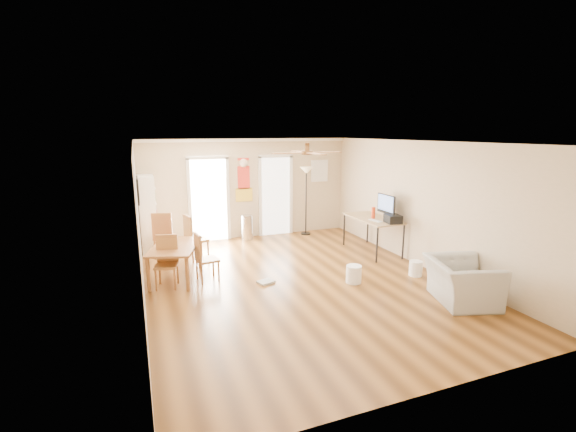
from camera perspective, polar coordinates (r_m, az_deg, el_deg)
name	(u,v)px	position (r m, az deg, el deg)	size (l,w,h in m)	color
floor	(299,282)	(7.54, 1.67, -9.48)	(7.00, 7.00, 0.00)	brown
ceiling	(300,142)	(7.01, 1.80, 10.68)	(5.50, 7.00, 0.00)	silver
wall_back	(248,189)	(10.43, -5.76, 3.96)	(5.50, 0.04, 2.60)	beige
wall_front	(434,282)	(4.29, 20.41, -8.90)	(5.50, 0.04, 2.60)	beige
wall_left	(139,228)	(6.63, -20.77, -1.57)	(0.04, 7.00, 2.60)	beige
wall_right	(422,205)	(8.60, 18.89, 1.59)	(0.04, 7.00, 2.60)	beige
crown_molding	(300,144)	(7.01, 1.80, 10.35)	(5.50, 7.00, 0.08)	white
kitchen_doorway	(209,201)	(10.23, -11.39, 2.20)	(0.90, 0.10, 2.10)	white
bathroom_doorway	(275,197)	(10.67, -1.83, 2.84)	(0.80, 0.10, 2.10)	white
wall_decal	(244,180)	(10.34, -6.43, 5.27)	(0.46, 0.03, 1.10)	red
ac_grille	(319,171)	(11.07, 4.58, 6.54)	(0.50, 0.04, 0.60)	white
framed_poster	(138,190)	(7.93, -20.95, 3.52)	(0.04, 0.66, 0.48)	black
ceiling_fan	(307,153)	(6.74, 2.79, 9.16)	(1.24, 1.24, 0.20)	#593819
bookshelf	(148,214)	(9.74, -19.67, 0.29)	(0.36, 0.81, 1.79)	white
dining_table	(176,262)	(7.86, -15.94, -6.47)	(0.80, 1.33, 0.67)	#976230
dining_chair_right_a	(197,237)	(8.86, -13.12, -3.03)	(0.42, 0.42, 1.01)	#A77536
dining_chair_right_b	(207,257)	(7.60, -11.64, -5.84)	(0.38, 0.38, 0.93)	#A17333
dining_chair_near	(166,263)	(7.46, -17.26, -6.47)	(0.39, 0.39, 0.94)	#9B6232
dining_chair_far	(164,234)	(9.24, -17.50, -2.57)	(0.43, 0.43, 1.04)	brown
trash_can	(247,228)	(10.30, -5.98, -1.68)	(0.30, 0.30, 0.65)	#B7B6B9
torchiere_lamp	(306,201)	(10.69, 2.64, 2.17)	(0.35, 0.35, 1.85)	black
computer_desk	(372,235)	(9.42, 12.09, -2.70)	(0.76, 1.52, 0.81)	tan
imac	(386,207)	(9.13, 14.02, 1.23)	(0.09, 0.63, 0.58)	black
keyboard	(375,221)	(9.03, 12.55, -0.66)	(0.12, 0.36, 0.01)	silver
printer	(393,219)	(8.91, 14.98, -0.40)	(0.30, 0.35, 0.18)	black
orange_bottle	(373,213)	(9.26, 12.27, 0.47)	(0.09, 0.09, 0.27)	red
wastebasket_a	(354,274)	(7.54, 9.52, -8.31)	(0.29, 0.29, 0.33)	white
wastebasket_b	(416,268)	(8.18, 18.03, -7.24)	(0.26, 0.26, 0.30)	white
floor_cloth	(266,282)	(7.48, -3.25, -9.53)	(0.29, 0.23, 0.04)	#A3A39E
armchair	(461,282)	(7.17, 23.86, -8.70)	(1.10, 0.96, 0.71)	#A9A9A4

